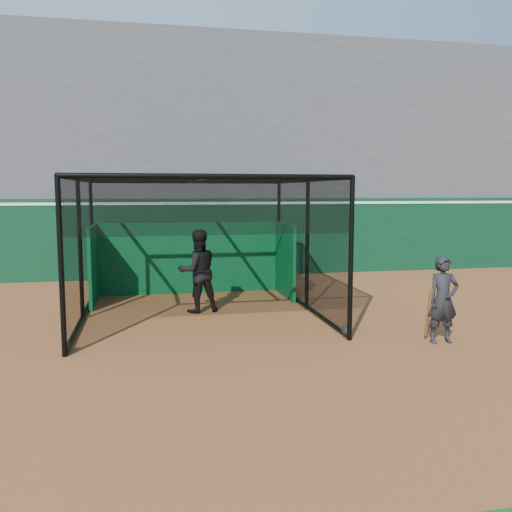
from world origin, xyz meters
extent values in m
plane|color=brown|center=(0.00, 0.00, 0.00)|extent=(120.00, 120.00, 0.00)
cube|color=#09321B|center=(0.00, 8.50, 1.25)|extent=(50.00, 0.45, 2.50)
cube|color=white|center=(0.00, 8.50, 2.35)|extent=(50.00, 0.50, 0.08)
cube|color=#4C4C4F|center=(0.00, 12.38, 3.88)|extent=(50.00, 7.85, 7.75)
cube|color=#4C4C4F|center=(0.00, 15.80, 8.35)|extent=(50.00, 0.30, 1.20)
cube|color=#085427|center=(-0.65, 5.61, 0.95)|extent=(4.88, 0.10, 1.90)
cylinder|color=black|center=(-3.15, 0.53, 0.11)|extent=(0.08, 0.22, 0.22)
cylinder|color=black|center=(1.85, 0.53, 0.11)|extent=(0.08, 0.22, 0.22)
cylinder|color=black|center=(-3.15, 5.53, 0.11)|extent=(0.08, 0.22, 0.22)
cylinder|color=black|center=(1.85, 5.53, 0.11)|extent=(0.08, 0.22, 0.22)
imported|color=black|center=(-0.65, 3.26, 0.94)|extent=(1.04, 0.88, 1.87)
imported|color=black|center=(3.43, -0.16, 0.79)|extent=(0.58, 0.39, 1.58)
cylinder|color=#593819|center=(3.18, -0.11, 0.55)|extent=(0.15, 0.36, 0.93)
camera|label=1|loc=(-1.79, -8.85, 2.73)|focal=38.00mm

